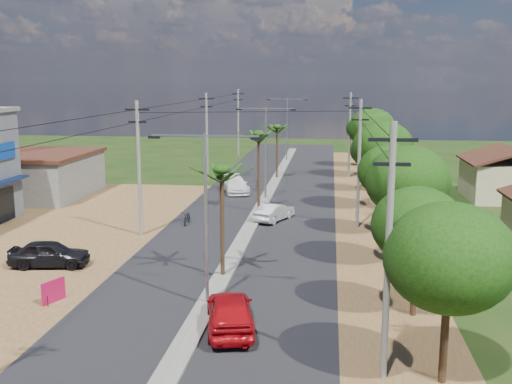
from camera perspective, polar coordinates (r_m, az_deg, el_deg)
ground at (r=28.31m, az=-4.64°, el=-10.76°), size 160.00×160.00×0.00m
road at (r=42.42m, az=-0.55°, el=-3.38°), size 12.00×110.00×0.04m
median at (r=45.29m, az=-0.04°, el=-2.38°), size 1.00×90.00×0.18m
dirt_shoulder_east at (r=42.17m, az=11.00°, el=-3.67°), size 5.00×90.00×0.03m
low_shed at (r=57.00m, az=-20.69°, el=1.56°), size 10.40×10.40×3.95m
house_east_far at (r=56.54m, az=22.95°, el=1.77°), size 7.60×7.50×4.60m
tree_east_a at (r=21.02m, az=17.94°, el=-5.99°), size 4.40×4.40×6.37m
tree_east_b at (r=26.80m, az=15.12°, el=-3.11°), size 4.00×4.00×5.83m
tree_east_c at (r=33.50m, az=14.24°, el=0.96°), size 4.60×4.60×6.83m
tree_east_d at (r=40.42m, az=12.58°, el=1.91°), size 4.20×4.20×6.13m
tree_east_e at (r=48.24m, az=11.98°, el=4.22°), size 4.80×4.80×7.14m
tree_east_f at (r=56.28m, az=10.86°, el=3.93°), size 3.80×3.80×5.52m
tree_east_g at (r=64.13m, az=10.99°, el=5.94°), size 5.00×5.00×7.38m
tree_east_h at (r=72.12m, az=10.32°, el=5.99°), size 4.40×4.40×6.52m
palm_median_near at (r=30.66m, az=-3.29°, el=1.67°), size 2.00×2.00×6.15m
palm_median_mid at (r=46.32m, az=0.26°, el=5.20°), size 2.00×2.00×6.55m
palm_median_far at (r=62.23m, az=2.02°, el=6.01°), size 2.00×2.00×5.85m
streetlight_near at (r=26.93m, az=-4.80°, el=-1.24°), size 5.10×0.18×8.00m
streetlight_mid at (r=51.37m, az=0.93°, el=4.49°), size 5.10×0.18×8.00m
streetlight_far at (r=76.18m, az=2.96°, el=6.50°), size 5.10×0.18×8.00m
utility_pole_w_b at (r=40.17m, az=-11.09°, el=2.51°), size 1.60×0.24×9.00m
utility_pole_w_c at (r=61.32m, az=-4.71°, el=5.44°), size 1.60×0.24×9.00m
utility_pole_w_d at (r=81.93m, az=-1.71°, el=6.79°), size 1.60×0.24×9.00m
utility_pole_e_a at (r=20.65m, az=12.50°, el=-5.24°), size 1.60×0.24×9.00m
utility_pole_e_b at (r=42.20m, az=9.79°, el=2.94°), size 1.60×0.24×9.00m
utility_pole_e_c at (r=64.06m, az=8.91°, el=5.57°), size 1.60×0.24×9.00m
car_red_near at (r=25.38m, az=-2.49°, el=-11.36°), size 2.84×5.03×1.62m
car_silver_mid at (r=44.20m, az=1.75°, el=-1.96°), size 2.86×4.20×1.31m
car_white_far at (r=55.17m, az=-1.99°, el=0.66°), size 3.55×5.40×1.46m
car_parked_dark at (r=35.42m, az=-19.07°, el=-5.62°), size 4.58×2.38×1.49m
moto_rider_east at (r=25.28m, az=-3.28°, el=-12.18°), size 1.34×2.09×1.03m
moto_rider_west_a at (r=43.44m, az=-6.58°, el=-2.48°), size 0.70×1.87×0.98m
moto_rider_west_b at (r=56.24m, az=0.16°, el=0.62°), size 0.74×1.71×1.00m
roadside_sign at (r=29.91m, az=-18.72°, el=-8.97°), size 0.61×1.28×1.13m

